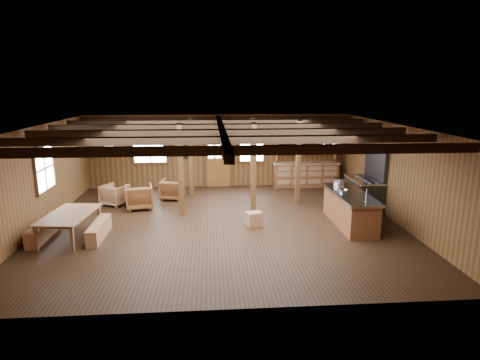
% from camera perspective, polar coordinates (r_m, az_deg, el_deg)
% --- Properties ---
extents(room, '(10.04, 9.04, 2.84)m').
position_cam_1_polar(room, '(11.15, -2.61, 0.51)').
color(room, black).
rests_on(room, ground).
extents(ceiling_joists, '(9.80, 8.82, 0.18)m').
position_cam_1_polar(ceiling_joists, '(11.11, -2.70, 7.16)').
color(ceiling_joists, black).
rests_on(ceiling_joists, ceiling).
extents(timber_posts, '(3.95, 2.35, 2.80)m').
position_cam_1_polar(timber_posts, '(13.21, -0.63, 2.52)').
color(timber_posts, '#492D14').
rests_on(timber_posts, floor).
extents(back_door, '(1.02, 0.08, 2.15)m').
position_cam_1_polar(back_door, '(15.61, -3.10, 2.23)').
color(back_door, brown).
rests_on(back_door, floor).
extents(window_back_left, '(1.32, 0.06, 1.32)m').
position_cam_1_polar(window_back_left, '(15.66, -12.72, 4.63)').
color(window_back_left, white).
rests_on(window_back_left, wall_back).
extents(window_back_right, '(1.02, 0.06, 1.32)m').
position_cam_1_polar(window_back_right, '(15.58, 1.67, 4.91)').
color(window_back_right, white).
rests_on(window_back_right, wall_back).
extents(window_left, '(0.14, 1.24, 1.32)m').
position_cam_1_polar(window_left, '(12.49, -26.10, 1.48)').
color(window_left, white).
rests_on(window_left, wall_back).
extents(notice_boards, '(1.08, 0.03, 0.90)m').
position_cam_1_polar(notice_boards, '(15.53, -8.69, 4.88)').
color(notice_boards, silver).
rests_on(notice_boards, wall_back).
extents(back_counter, '(2.55, 0.60, 2.45)m').
position_cam_1_polar(back_counter, '(15.86, 9.31, 1.22)').
color(back_counter, brown).
rests_on(back_counter, floor).
extents(pendant_lamps, '(1.86, 2.36, 0.66)m').
position_cam_1_polar(pendant_lamps, '(12.13, -13.53, 5.28)').
color(pendant_lamps, '#2F3032').
rests_on(pendant_lamps, ceiling).
extents(pot_rack, '(0.40, 3.00, 0.46)m').
position_cam_1_polar(pot_rack, '(11.81, 12.42, 5.22)').
color(pot_rack, '#2F3032').
rests_on(pot_rack, ceiling).
extents(kitchen_island, '(0.90, 2.51, 1.20)m').
position_cam_1_polar(kitchen_island, '(11.75, 15.36, -3.94)').
color(kitchen_island, brown).
rests_on(kitchen_island, floor).
extents(step_stool, '(0.54, 0.46, 0.41)m').
position_cam_1_polar(step_stool, '(11.33, 1.99, -5.57)').
color(step_stool, '#8D6240').
rests_on(step_stool, floor).
extents(commercial_range, '(0.85, 1.65, 2.04)m').
position_cam_1_polar(commercial_range, '(13.46, 17.44, -1.15)').
color(commercial_range, '#2F3032').
rests_on(commercial_range, floor).
extents(dining_table, '(1.26, 2.01, 0.67)m').
position_cam_1_polar(dining_table, '(11.25, -22.80, -6.07)').
color(dining_table, brown).
rests_on(dining_table, floor).
extents(bench_wall, '(0.28, 1.52, 0.42)m').
position_cam_1_polar(bench_wall, '(11.55, -26.30, -6.59)').
color(bench_wall, '#8D6240').
rests_on(bench_wall, floor).
extents(bench_aisle, '(0.29, 1.52, 0.42)m').
position_cam_1_polar(bench_aisle, '(11.09, -19.40, -6.73)').
color(bench_aisle, '#8D6240').
rests_on(bench_aisle, floor).
extents(armchair_a, '(0.97, 0.99, 0.77)m').
position_cam_1_polar(armchair_a, '(13.27, -14.15, -2.34)').
color(armchair_a, brown).
rests_on(armchair_a, floor).
extents(armchair_b, '(0.86, 0.88, 0.68)m').
position_cam_1_polar(armchair_b, '(14.14, -9.61, -1.34)').
color(armchair_b, brown).
rests_on(armchair_b, floor).
extents(armchair_c, '(1.00, 1.01, 0.69)m').
position_cam_1_polar(armchair_c, '(13.90, -17.35, -2.01)').
color(armchair_c, brown).
rests_on(armchair_c, floor).
extents(counter_pot, '(0.30, 0.30, 0.18)m').
position_cam_1_polar(counter_pot, '(12.52, 13.87, -0.20)').
color(counter_pot, silver).
rests_on(counter_pot, kitchen_island).
extents(bowl, '(0.31, 0.31, 0.06)m').
position_cam_1_polar(bowl, '(11.68, 14.48, -1.48)').
color(bowl, silver).
rests_on(bowl, kitchen_island).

